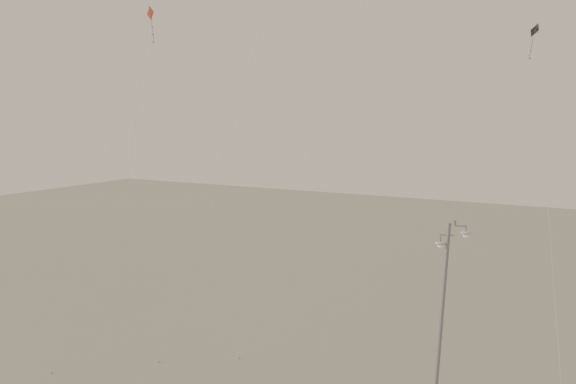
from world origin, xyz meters
The scene contains 3 objects.
street_lamp centered at (9.77, 4.87, 5.22)m, with size 1.60×0.71×9.79m.
kite_3 centered at (-7.79, 4.44, 15.75)m, with size 3.43×8.48×20.72m.
kite_4 centered at (12.60, 11.52, 14.66)m, with size 4.52×14.83×19.45m.
Camera 1 is at (17.47, -23.47, 14.69)m, focal length 40.00 mm.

